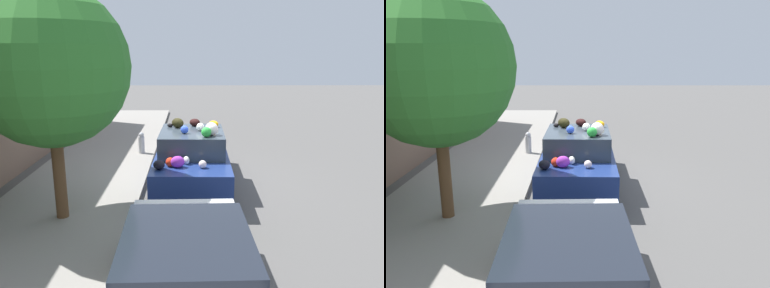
{
  "view_description": "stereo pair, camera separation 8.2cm",
  "coord_description": "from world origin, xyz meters",
  "views": [
    {
      "loc": [
        -9.32,
        -0.05,
        3.4
      ],
      "look_at": [
        0.0,
        -0.12,
        1.1
      ],
      "focal_mm": 35.0,
      "sensor_mm": 36.0,
      "label": 1
    },
    {
      "loc": [
        -9.32,
        -0.13,
        3.4
      ],
      "look_at": [
        0.0,
        -0.12,
        1.1
      ],
      "focal_mm": 35.0,
      "sensor_mm": 36.0,
      "label": 2
    }
  ],
  "objects": [
    {
      "name": "parked_car_plain",
      "position": [
        -5.33,
        -0.02,
        0.71
      ],
      "size": [
        4.02,
        1.8,
        1.38
      ],
      "rotation": [
        0.0,
        0.0,
        0.03
      ],
      "color": "silver",
      "rests_on": "ground"
    },
    {
      "name": "art_car",
      "position": [
        -0.04,
        -0.12,
        0.76
      ],
      "size": [
        4.29,
        1.88,
        1.78
      ],
      "rotation": [
        0.0,
        0.0,
        -0.02
      ],
      "color": "navy",
      "rests_on": "ground"
    },
    {
      "name": "ground_plane",
      "position": [
        0.0,
        0.0,
        0.0
      ],
      "size": [
        60.0,
        60.0,
        0.0
      ],
      "primitive_type": "plane",
      "color": "#565451"
    },
    {
      "name": "street_tree",
      "position": [
        -2.25,
        2.53,
        3.12
      ],
      "size": [
        3.02,
        3.02,
        4.5
      ],
      "color": "brown",
      "rests_on": "sidewalk_curb"
    },
    {
      "name": "fire_hydrant",
      "position": [
        2.68,
        1.52,
        0.48
      ],
      "size": [
        0.2,
        0.2,
        0.7
      ],
      "color": "#B2B2B7",
      "rests_on": "sidewalk_curb"
    },
    {
      "name": "sidewalk_curb",
      "position": [
        0.0,
        2.7,
        0.07
      ],
      "size": [
        24.0,
        3.2,
        0.13
      ],
      "color": "gray",
      "rests_on": "ground"
    }
  ]
}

